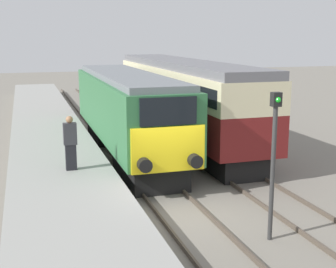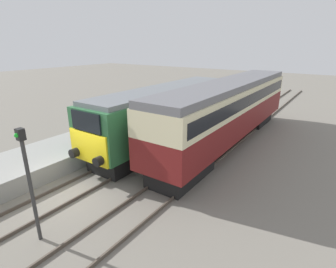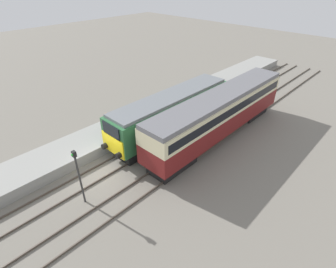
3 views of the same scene
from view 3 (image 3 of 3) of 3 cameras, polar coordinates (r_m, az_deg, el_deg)
name	(u,v)px [view 3 (image 3 of 3)]	position (r m, az deg, el deg)	size (l,w,h in m)	color
ground_plane	(102,172)	(20.06, -14.22, -7.94)	(120.00, 120.00, 0.00)	slate
platform_left	(150,115)	(25.98, -3.88, 4.21)	(3.50, 50.00, 0.88)	gray
rails_near_track	(151,143)	(22.34, -3.68, -2.00)	(1.51, 60.00, 0.14)	#4C4238
rails_far_track	(181,160)	(20.43, 2.90, -5.71)	(1.50, 60.00, 0.14)	#4C4238
locomotive	(172,112)	(22.86, 0.83, 4.77)	(2.70, 13.04, 3.74)	black
passenger_carriage	(220,112)	(22.47, 11.22, 4.78)	(2.75, 16.08, 4.13)	black
person_on_platform	(107,123)	(22.36, -13.09, 2.44)	(0.44, 0.26, 1.85)	black
signal_post	(79,173)	(16.58, -18.90, -8.12)	(0.24, 0.28, 3.96)	#333333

